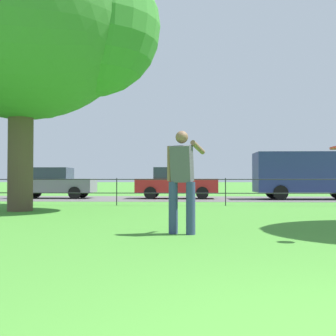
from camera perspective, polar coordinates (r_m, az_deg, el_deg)
street_strip at (r=21.59m, az=6.37°, el=-4.00°), size 80.00×6.22×0.01m
park_fence at (r=15.99m, az=7.49°, el=-2.48°), size 39.75×0.04×1.00m
tree_large_lawn at (r=14.96m, az=-16.71°, el=16.76°), size 7.70×8.07×8.72m
person_thrower at (r=7.63m, az=1.84°, el=-1.32°), size 0.68×0.74×1.80m
car_grey_far_left at (r=22.79m, az=-14.64°, el=-1.88°), size 4.01×1.84×1.54m
car_red_right at (r=21.70m, az=1.06°, el=-1.95°), size 4.01×1.83×1.54m
panel_van_far_right at (r=22.00m, az=17.77°, el=-0.59°), size 5.03×2.16×2.24m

